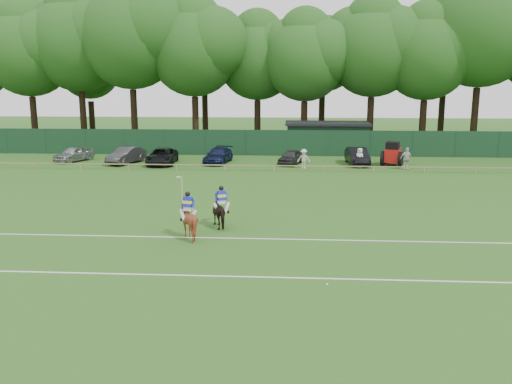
# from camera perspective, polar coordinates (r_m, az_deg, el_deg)

# --- Properties ---
(ground) EXTENTS (160.00, 160.00, 0.00)m
(ground) POSITION_cam_1_polar(r_m,az_deg,el_deg) (26.47, -1.49, -4.29)
(ground) COLOR #1E4C14
(ground) RESTS_ON ground
(horse_dark) EXTENTS (1.49, 1.98, 1.53)m
(horse_dark) POSITION_cam_1_polar(r_m,az_deg,el_deg) (27.35, -3.65, -2.13)
(horse_dark) COLOR black
(horse_dark) RESTS_ON ground
(horse_chestnut) EXTENTS (1.68, 1.81, 1.68)m
(horse_chestnut) POSITION_cam_1_polar(r_m,az_deg,el_deg) (25.56, -7.14, -3.01)
(horse_chestnut) COLOR maroon
(horse_chestnut) RESTS_ON ground
(sedan_silver) EXTENTS (3.07, 4.38, 1.38)m
(sedan_silver) POSITION_cam_1_polar(r_m,az_deg,el_deg) (51.75, -18.64, 3.83)
(sedan_silver) COLOR #9DA0A2
(sedan_silver) RESTS_ON ground
(sedan_grey) EXTENTS (2.78, 4.62, 1.44)m
(sedan_grey) POSITION_cam_1_polar(r_m,az_deg,el_deg) (49.23, -13.49, 3.78)
(sedan_grey) COLOR #323234
(sedan_grey) RESTS_ON ground
(suv_black) EXTENTS (2.65, 5.14, 1.39)m
(suv_black) POSITION_cam_1_polar(r_m,az_deg,el_deg) (48.12, -9.85, 3.72)
(suv_black) COLOR black
(suv_black) RESTS_ON ground
(sedan_navy) EXTENTS (2.48, 4.79, 1.33)m
(sedan_navy) POSITION_cam_1_polar(r_m,az_deg,el_deg) (48.22, -3.99, 3.84)
(sedan_navy) COLOR #13193B
(sedan_navy) RESTS_ON ground
(hatch_grey) EXTENTS (2.61, 3.97, 1.26)m
(hatch_grey) POSITION_cam_1_polar(r_m,az_deg,el_deg) (47.50, 3.71, 3.68)
(hatch_grey) COLOR #302F32
(hatch_grey) RESTS_ON ground
(estate_black) EXTENTS (1.85, 4.56, 1.47)m
(estate_black) POSITION_cam_1_polar(r_m,az_deg,el_deg) (48.02, 10.61, 3.72)
(estate_black) COLOR black
(estate_black) RESTS_ON ground
(spectator_left) EXTENTS (1.07, 0.62, 1.64)m
(spectator_left) POSITION_cam_1_polar(r_m,az_deg,el_deg) (45.28, 5.05, 3.50)
(spectator_left) COLOR beige
(spectator_left) RESTS_ON ground
(spectator_mid) EXTENTS (1.17, 0.72, 1.85)m
(spectator_mid) POSITION_cam_1_polar(r_m,az_deg,el_deg) (46.15, 15.54, 3.41)
(spectator_mid) COLOR beige
(spectator_mid) RESTS_ON ground
(spectator_right) EXTENTS (0.95, 0.92, 1.65)m
(spectator_right) POSITION_cam_1_polar(r_m,az_deg,el_deg) (46.48, 10.86, 3.56)
(spectator_right) COLOR white
(spectator_right) RESTS_ON ground
(rider_dark) EXTENTS (0.90, 0.58, 1.41)m
(rider_dark) POSITION_cam_1_polar(r_m,az_deg,el_deg) (27.17, -3.66, -0.69)
(rider_dark) COLOR silver
(rider_dark) RESTS_ON ground
(rider_chestnut) EXTENTS (0.93, 0.70, 2.05)m
(rider_chestnut) POSITION_cam_1_polar(r_m,az_deg,el_deg) (25.37, -7.20, -1.36)
(rider_chestnut) COLOR silver
(rider_chestnut) RESTS_ON ground
(polo_ball) EXTENTS (0.09, 0.09, 0.09)m
(polo_ball) POSITION_cam_1_polar(r_m,az_deg,el_deg) (20.06, 7.49, -9.64)
(polo_ball) COLOR silver
(polo_ball) RESTS_ON ground
(pitch_lines) EXTENTS (60.00, 5.10, 0.01)m
(pitch_lines) POSITION_cam_1_polar(r_m,az_deg,el_deg) (23.15, -2.27, -6.67)
(pitch_lines) COLOR silver
(pitch_lines) RESTS_ON ground
(pitch_rail) EXTENTS (62.10, 0.10, 0.50)m
(pitch_rail) POSITION_cam_1_polar(r_m,az_deg,el_deg) (43.94, 0.59, 2.80)
(pitch_rail) COLOR #997F5B
(pitch_rail) RESTS_ON ground
(perimeter_fence) EXTENTS (92.08, 0.08, 2.50)m
(perimeter_fence) POSITION_cam_1_polar(r_m,az_deg,el_deg) (52.73, 1.11, 5.20)
(perimeter_fence) COLOR #14351E
(perimeter_fence) RESTS_ON ground
(utility_shed) EXTENTS (8.40, 4.40, 3.04)m
(utility_shed) POSITION_cam_1_polar(r_m,az_deg,el_deg) (55.76, 7.45, 5.76)
(utility_shed) COLOR #14331E
(utility_shed) RESTS_ON ground
(tree_row) EXTENTS (96.00, 12.00, 21.00)m
(tree_row) POSITION_cam_1_polar(r_m,az_deg,el_deg) (60.78, 3.33, 4.88)
(tree_row) COLOR #26561C
(tree_row) RESTS_ON ground
(tractor) EXTENTS (2.36, 2.88, 2.09)m
(tractor) POSITION_cam_1_polar(r_m,az_deg,el_deg) (47.94, 14.18, 3.86)
(tractor) COLOR #A8120F
(tractor) RESTS_ON ground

